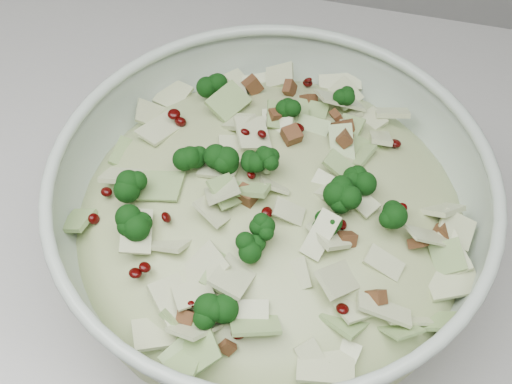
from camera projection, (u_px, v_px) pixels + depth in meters
The scene contains 2 objects.
mixing_bowl at pixel (271, 226), 0.56m from camera, with size 0.35×0.35×0.13m.
salad at pixel (271, 210), 0.55m from camera, with size 0.40×0.40×0.14m.
Camera 1 is at (-0.60, 1.30, 1.44)m, focal length 50.00 mm.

